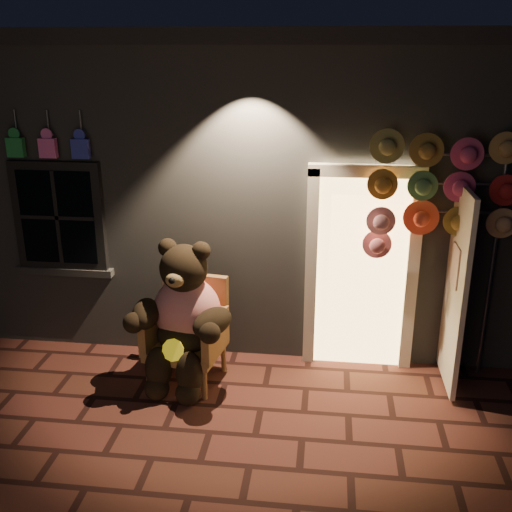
# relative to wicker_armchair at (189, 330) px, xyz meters

# --- Properties ---
(ground) EXTENTS (60.00, 60.00, 0.00)m
(ground) POSITION_rel_wicker_armchair_xyz_m (0.39, -0.94, -0.54)
(ground) COLOR #572821
(ground) RESTS_ON ground
(shop_building) EXTENTS (7.30, 5.95, 3.51)m
(shop_building) POSITION_rel_wicker_armchair_xyz_m (0.39, 3.05, 1.20)
(shop_building) COLOR slate
(shop_building) RESTS_ON ground
(wicker_armchair) EXTENTS (0.83, 0.77, 1.07)m
(wicker_armchair) POSITION_rel_wicker_armchair_xyz_m (0.00, 0.00, 0.00)
(wicker_armchair) COLOR #A77240
(wicker_armchair) RESTS_ON ground
(teddy_bear) EXTENTS (1.10, 0.93, 1.53)m
(teddy_bear) POSITION_rel_wicker_armchair_xyz_m (-0.01, -0.14, 0.21)
(teddy_bear) COLOR red
(teddy_bear) RESTS_ON ground
(hat_rack) EXTENTS (1.57, 0.22, 2.53)m
(hat_rack) POSITION_rel_wicker_armchair_xyz_m (2.43, 0.34, 1.44)
(hat_rack) COLOR #59595E
(hat_rack) RESTS_ON ground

